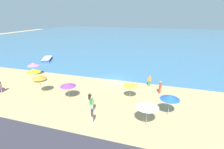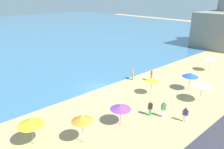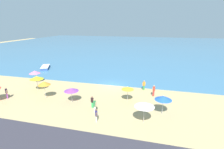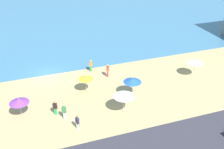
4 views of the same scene
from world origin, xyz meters
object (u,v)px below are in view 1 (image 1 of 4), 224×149
object	(u,v)px
beach_umbrella_1	(39,77)
beach_umbrella_8	(33,70)
beach_umbrella_3	(33,64)
beach_umbrella_5	(170,97)
bather_5	(0,86)
beach_umbrella_0	(130,84)
bather_2	(160,87)
beach_umbrella_4	(147,105)
bather_1	(90,98)
bather_3	(92,103)
bather_4	(149,80)
beach_umbrella_6	(68,85)
bather_0	(92,114)
skiff_nearshore	(47,59)

from	to	relation	value
beach_umbrella_1	beach_umbrella_8	distance (m)	4.15
beach_umbrella_8	beach_umbrella_3	bearing A→B (deg)	131.50
beach_umbrella_5	bather_5	distance (m)	21.99
beach_umbrella_0	bather_2	xyz separation A→B (m)	(3.52, 2.77, -0.99)
beach_umbrella_4	beach_umbrella_8	distance (m)	18.52
bather_1	bather_3	world-z (taller)	bather_3
beach_umbrella_3	bather_2	bearing A→B (deg)	-2.73
beach_umbrella_8	bather_4	world-z (taller)	beach_umbrella_8
beach_umbrella_1	bather_3	distance (m)	8.77
bather_3	bather_2	bearing A→B (deg)	45.35
beach_umbrella_6	beach_umbrella_5	bearing A→B (deg)	-1.36
bather_3	beach_umbrella_3	bearing A→B (deg)	151.21
beach_umbrella_8	bather_0	bearing A→B (deg)	-27.94
beach_umbrella_1	bather_5	xyz separation A→B (m)	(-5.48, -1.38, -1.41)
beach_umbrella_8	bather_5	world-z (taller)	beach_umbrella_8
bather_3	bather_5	distance (m)	13.90
beach_umbrella_6	beach_umbrella_8	xyz separation A→B (m)	(-7.52, 2.69, 0.30)
beach_umbrella_5	beach_umbrella_8	world-z (taller)	beach_umbrella_8
beach_umbrella_1	bather_5	world-z (taller)	beach_umbrella_1
bather_0	beach_umbrella_0	bearing A→B (deg)	67.94
bather_0	bather_1	distance (m)	3.44
bather_4	bather_2	bearing A→B (deg)	-52.53
beach_umbrella_6	skiff_nearshore	xyz separation A→B (m)	(-14.89, 15.42, -1.53)
bather_3	bather_0	bearing A→B (deg)	-65.60
beach_umbrella_3	bather_1	bearing A→B (deg)	-26.51
beach_umbrella_4	beach_umbrella_8	size ratio (longest dim) A/B	0.98
bather_0	bather_3	distance (m)	2.12
beach_umbrella_8	bather_1	xyz separation A→B (m)	(10.89, -3.60, -1.24)
bather_0	bather_3	size ratio (longest dim) A/B	0.88
beach_umbrella_8	skiff_nearshore	size ratio (longest dim) A/B	0.50
beach_umbrella_3	beach_umbrella_6	bearing A→B (deg)	-29.82
beach_umbrella_1	bather_0	size ratio (longest dim) A/B	1.72
beach_umbrella_8	beach_umbrella_0	bearing A→B (deg)	-1.93
bather_1	skiff_nearshore	xyz separation A→B (m)	(-18.26, 16.33, -0.58)
bather_0	bather_2	size ratio (longest dim) A/B	0.90
bather_1	bather_4	size ratio (longest dim) A/B	0.98
bather_3	beach_umbrella_0	bearing A→B (deg)	51.37
bather_0	beach_umbrella_4	bearing A→B (deg)	11.76
beach_umbrella_8	bather_4	size ratio (longest dim) A/B	1.48
bather_1	bather_4	world-z (taller)	bather_4
bather_3	bather_4	world-z (taller)	bather_3
bather_4	beach_umbrella_4	bearing A→B (deg)	-85.51
beach_umbrella_5	bather_4	bearing A→B (deg)	110.85
bather_4	beach_umbrella_8	bearing A→B (deg)	-165.44
beach_umbrella_1	beach_umbrella_3	world-z (taller)	beach_umbrella_1
beach_umbrella_0	skiff_nearshore	distance (m)	26.04
beach_umbrella_1	beach_umbrella_8	xyz separation A→B (m)	(-3.23, 2.59, -0.22)
beach_umbrella_1	bather_2	xyz separation A→B (m)	(15.28, 4.85, -1.39)
beach_umbrella_1	bather_3	size ratio (longest dim) A/B	1.51
bather_2	beach_umbrella_8	bearing A→B (deg)	-173.04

